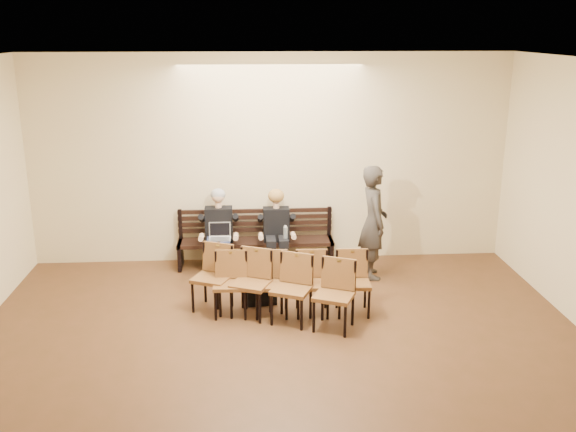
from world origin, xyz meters
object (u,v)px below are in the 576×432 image
at_px(bench, 256,253).
at_px(chair_row_back, 292,284).
at_px(passerby, 374,214).
at_px(seated_man, 219,231).
at_px(seated_woman, 277,233).
at_px(chair_row_front, 271,287).
at_px(laptop, 220,240).
at_px(bag, 261,293).
at_px(water_bottle, 286,240).

height_order(bench, chair_row_back, chair_row_back).
bearing_deg(passerby, seated_man, 76.10).
xyz_separation_m(seated_woman, chair_row_front, (-0.18, -1.95, -0.15)).
distance_m(passerby, chair_row_back, 2.02).
bearing_deg(laptop, bag, -75.94).
xyz_separation_m(seated_woman, laptop, (-0.93, -0.22, -0.04)).
bearing_deg(bench, passerby, -17.91).
bearing_deg(chair_row_back, seated_woman, 96.09).
height_order(passerby, chair_row_back, passerby).
xyz_separation_m(bench, seated_man, (-0.60, -0.12, 0.44)).
distance_m(bag, chair_row_front, 0.64).
xyz_separation_m(bench, water_bottle, (0.48, -0.34, 0.34)).
distance_m(seated_man, chair_row_front, 2.11).
bearing_deg(seated_man, chair_row_front, -68.43).
relative_size(seated_woman, passerby, 0.59).
xyz_separation_m(passerby, chair_row_back, (-1.39, -1.34, -0.60)).
relative_size(laptop, water_bottle, 1.56).
bearing_deg(seated_woman, chair_row_back, -86.13).
xyz_separation_m(bench, laptop, (-0.58, -0.34, 0.35)).
distance_m(bag, chair_row_back, 0.66).
bearing_deg(bench, water_bottle, -35.74).
relative_size(bench, chair_row_front, 1.14).
height_order(bench, passerby, passerby).
xyz_separation_m(seated_man, laptop, (0.02, -0.22, -0.09)).
height_order(seated_woman, bag, seated_woman).
height_order(laptop, passerby, passerby).
relative_size(passerby, chair_row_back, 0.97).
height_order(chair_row_front, chair_row_back, chair_row_front).
bearing_deg(water_bottle, bench, 144.26).
relative_size(chair_row_front, chair_row_back, 1.05).
distance_m(laptop, chair_row_front, 1.89).
xyz_separation_m(bench, passerby, (1.86, -0.60, 0.82)).
bearing_deg(bag, passerby, 27.04).
relative_size(laptop, bag, 0.83).
bearing_deg(laptop, seated_man, 81.08).
distance_m(bench, bag, 1.53).
distance_m(bench, chair_row_front, 2.09).
bearing_deg(passerby, laptop, 80.99).
bearing_deg(seated_woman, seated_man, 180.00).
distance_m(passerby, chair_row_front, 2.31).
bearing_deg(passerby, seated_woman, 69.52).
distance_m(seated_man, water_bottle, 1.11).
bearing_deg(chair_row_back, seated_man, 122.71).
distance_m(seated_woman, bag, 1.51).
height_order(bench, chair_row_front, chair_row_front).
bearing_deg(laptop, seated_woman, -0.75).
relative_size(bench, chair_row_back, 1.20).
height_order(bench, seated_man, seated_man).
bearing_deg(water_bottle, chair_row_back, -90.39).
xyz_separation_m(bench, chair_row_front, (0.17, -2.07, 0.24)).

